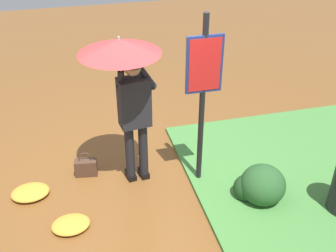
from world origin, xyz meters
The scene contains 7 objects.
ground_plane centered at (0.00, 0.00, 0.00)m, with size 18.00×18.00×0.00m, color brown.
person_with_umbrella centered at (-0.05, -0.11, 1.55)m, with size 0.96×0.96×2.04m.
info_sign_post centered at (-0.93, 0.13, 1.44)m, with size 0.44×0.07×2.30m.
handbag centered at (0.54, -0.36, 0.13)m, with size 0.32×0.18×0.37m.
shrub_cluster centered at (-1.54, 0.70, 0.24)m, with size 0.63×0.57×0.51m.
leaf_pile_near_person centered at (1.28, -0.10, 0.05)m, with size 0.49×0.39×0.11m.
leaf_pile_far_path centered at (0.81, 0.60, 0.05)m, with size 0.45×0.36×0.10m.
Camera 1 is at (0.55, 4.26, 3.57)m, focal length 43.74 mm.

